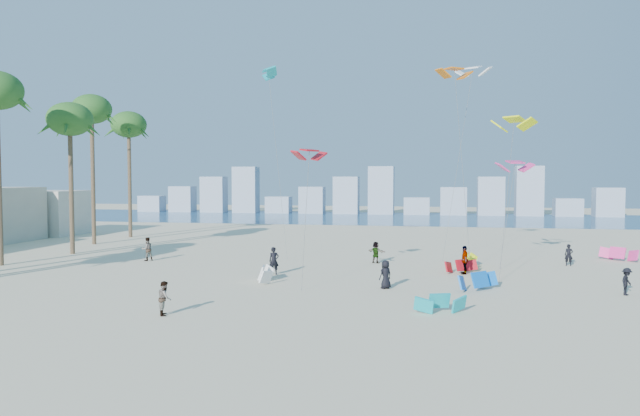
# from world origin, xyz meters

# --- Properties ---
(ground) EXTENTS (220.00, 220.00, 0.00)m
(ground) POSITION_xyz_m (0.00, 0.00, 0.00)
(ground) COLOR beige
(ground) RESTS_ON ground
(ocean) EXTENTS (220.00, 220.00, 0.00)m
(ocean) POSITION_xyz_m (0.00, 72.00, 0.01)
(ocean) COLOR navy
(ocean) RESTS_ON ground
(kitesurfer_near) EXTENTS (0.81, 0.70, 1.86)m
(kitesurfer_near) POSITION_xyz_m (-0.09, 15.69, 0.93)
(kitesurfer_near) COLOR black
(kitesurfer_near) RESTS_ON ground
(kitesurfer_mid) EXTENTS (0.86, 0.96, 1.62)m
(kitesurfer_mid) POSITION_xyz_m (-2.12, 3.44, 0.81)
(kitesurfer_mid) COLOR gray
(kitesurfer_mid) RESTS_ON ground
(kitesurfers_far) EXTENTS (33.60, 12.27, 1.93)m
(kitesurfers_far) POSITION_xyz_m (7.11, 18.23, 0.86)
(kitesurfers_far) COLOR black
(kitesurfers_far) RESTS_ON ground
(grounded_kites) EXTENTS (26.99, 22.80, 0.99)m
(grounded_kites) POSITION_xyz_m (12.66, 16.96, 0.46)
(grounded_kites) COLOR white
(grounded_kites) RESTS_ON ground
(flying_kites) EXTENTS (32.92, 24.32, 16.46)m
(flying_kites) POSITION_xyz_m (13.86, 21.66, 11.08)
(flying_kites) COLOR red
(flying_kites) RESTS_ON ground
(distant_skyline) EXTENTS (85.00, 3.00, 8.40)m
(distant_skyline) POSITION_xyz_m (-1.19, 82.00, 3.09)
(distant_skyline) COLOR #9EADBF
(distant_skyline) RESTS_ON ground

